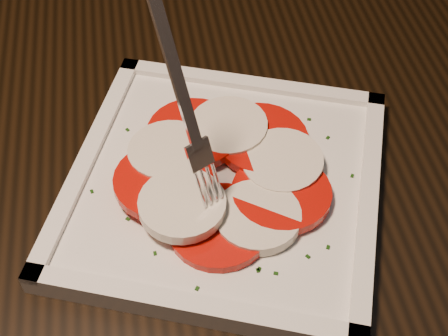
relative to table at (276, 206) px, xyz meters
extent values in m
cube|color=black|center=(0.00, 0.00, 0.08)|extent=(1.27, 0.90, 0.04)
cylinder|color=black|center=(-0.13, 0.60, -0.45)|extent=(0.04, 0.04, 0.41)
cylinder|color=black|center=(0.19, 0.45, -0.45)|extent=(0.04, 0.04, 0.41)
cylinder|color=black|center=(0.01, 0.93, -0.45)|extent=(0.04, 0.04, 0.41)
cylinder|color=black|center=(0.34, 0.78, -0.45)|extent=(0.04, 0.04, 0.41)
cube|color=white|center=(-0.06, -0.05, 0.11)|extent=(0.32, 0.32, 0.01)
cylinder|color=#C30804|center=(-0.07, -0.10, 0.12)|extent=(0.08, 0.08, 0.01)
cylinder|color=silver|center=(-0.03, -0.10, 0.12)|extent=(0.07, 0.07, 0.01)
cylinder|color=#C30804|center=(-0.01, -0.08, 0.12)|extent=(0.08, 0.08, 0.01)
cylinder|color=silver|center=(-0.01, -0.05, 0.12)|extent=(0.07, 0.07, 0.01)
cylinder|color=#C30804|center=(-0.02, -0.02, 0.12)|extent=(0.08, 0.08, 0.01)
cylinder|color=silver|center=(-0.05, 0.00, 0.12)|extent=(0.07, 0.07, 0.01)
cylinder|color=#C30804|center=(-0.08, -0.01, 0.13)|extent=(0.08, 0.08, 0.01)
cylinder|color=silver|center=(-0.10, -0.03, 0.13)|extent=(0.07, 0.07, 0.01)
cylinder|color=#C30804|center=(-0.11, -0.06, 0.13)|extent=(0.08, 0.08, 0.01)
cylinder|color=silver|center=(-0.09, -0.09, 0.13)|extent=(0.07, 0.07, 0.01)
cube|color=#176210|center=(-0.08, -0.08, 0.12)|extent=(0.04, 0.03, 0.00)
cube|color=#176210|center=(-0.08, 0.00, 0.12)|extent=(0.03, 0.01, 0.00)
cube|color=#176210|center=(-0.10, -0.06, 0.12)|extent=(0.02, 0.04, 0.00)
cube|color=#176210|center=(-0.10, -0.07, 0.12)|extent=(0.03, 0.03, 0.00)
cube|color=#176210|center=(-0.09, 0.00, 0.12)|extent=(0.03, 0.02, 0.00)
cube|color=#176210|center=(-0.10, -0.02, 0.12)|extent=(0.02, 0.03, 0.00)
cube|color=#176210|center=(-0.10, -0.05, 0.12)|extent=(0.03, 0.02, 0.00)
cube|color=#113609|center=(-0.10, 0.03, 0.11)|extent=(0.00, 0.00, 0.00)
cube|color=#113609|center=(-0.12, -0.12, 0.11)|extent=(0.00, 0.00, 0.00)
cube|color=#113609|center=(-0.04, -0.14, 0.11)|extent=(0.00, 0.00, 0.00)
cube|color=#113609|center=(-0.03, -0.15, 0.11)|extent=(0.00, 0.00, 0.00)
cube|color=#113609|center=(-0.14, -0.08, 0.11)|extent=(0.00, 0.00, 0.00)
cube|color=#113609|center=(0.02, -0.13, 0.11)|extent=(0.00, 0.00, 0.00)
cube|color=#113609|center=(-0.14, -0.02, 0.11)|extent=(0.00, 0.00, 0.00)
cube|color=#113609|center=(-0.09, -0.16, 0.11)|extent=(0.00, 0.00, 0.00)
cube|color=#113609|center=(0.02, 0.01, 0.11)|extent=(0.00, 0.00, 0.00)
cube|color=#113609|center=(0.00, -0.13, 0.11)|extent=(0.00, 0.00, 0.00)
cube|color=#113609|center=(-0.14, 0.01, 0.11)|extent=(0.00, 0.00, 0.00)
cube|color=#113609|center=(-0.03, 0.03, 0.11)|extent=(0.00, 0.00, 0.00)
cube|color=#113609|center=(-0.04, -0.14, 0.11)|extent=(0.00, 0.00, 0.00)
cube|color=#113609|center=(-0.08, 0.03, 0.11)|extent=(0.00, 0.00, 0.00)
cube|color=#113609|center=(-0.17, -0.06, 0.11)|extent=(0.00, 0.00, 0.00)
cube|color=#113609|center=(0.04, -0.01, 0.11)|extent=(0.00, 0.00, 0.00)
cube|color=#113609|center=(-0.01, 0.02, 0.11)|extent=(0.00, 0.00, 0.00)
cube|color=#113609|center=(0.05, -0.06, 0.11)|extent=(0.00, 0.00, 0.00)
cube|color=#113609|center=(-0.14, -0.09, 0.11)|extent=(0.00, 0.00, 0.00)
cube|color=#113609|center=(-0.09, -0.13, 0.11)|extent=(0.00, 0.00, 0.00)
camera|label=1|loc=(-0.08, -0.39, 0.52)|focal=50.00mm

